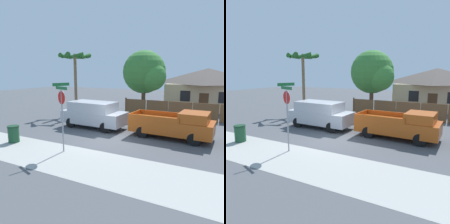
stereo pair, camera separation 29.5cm
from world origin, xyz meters
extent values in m
plane|color=#4C4F54|center=(0.00, 0.00, 0.00)|extent=(80.00, 80.00, 0.00)
cube|color=#A3A39E|center=(0.00, -3.60, 0.00)|extent=(36.00, 3.20, 0.01)
cube|color=brown|center=(-1.39, 8.27, 0.76)|extent=(2.00, 0.06, 1.52)
cube|color=brown|center=(0.69, 8.27, 0.76)|extent=(2.00, 0.06, 1.52)
cube|color=brown|center=(2.78, 8.27, 0.76)|extent=(2.00, 0.06, 1.52)
cube|color=brown|center=(4.86, 8.27, 0.76)|extent=(2.00, 0.06, 1.52)
cube|color=brown|center=(-2.43, 8.27, 0.81)|extent=(0.12, 0.12, 1.62)
cube|color=beige|center=(4.31, 15.49, 1.41)|extent=(8.08, 6.21, 2.82)
pyramid|color=#514742|center=(4.31, 15.49, 3.68)|extent=(8.73, 6.71, 1.71)
cube|color=black|center=(2.49, 12.36, 1.64)|extent=(1.00, 0.04, 1.10)
cube|color=brown|center=(4.31, 12.36, 1.00)|extent=(0.90, 0.04, 2.00)
cylinder|color=brown|center=(-1.12, 9.66, 1.26)|extent=(0.40, 0.40, 2.51)
sphere|color=#387A33|center=(-1.12, 9.66, 4.10)|extent=(4.23, 4.23, 4.23)
sphere|color=#3C8437|center=(-0.17, 9.14, 3.68)|extent=(2.75, 2.75, 2.75)
cylinder|color=brown|center=(-6.69, 5.88, 2.89)|extent=(0.28, 0.28, 5.79)
cone|color=#235B23|center=(-5.67, 5.88, 5.51)|extent=(0.44, 1.90, 0.72)
cone|color=#235B23|center=(-6.18, 6.76, 5.51)|extent=(1.86, 1.33, 0.72)
cone|color=#235B23|center=(-7.20, 6.76, 5.51)|extent=(1.86, 1.33, 0.72)
cone|color=#235B23|center=(-7.71, 5.88, 5.51)|extent=(0.44, 1.90, 0.72)
cone|color=#235B23|center=(-7.20, 5.00, 5.51)|extent=(1.86, 1.33, 0.72)
cone|color=#235B23|center=(-6.18, 5.00, 5.51)|extent=(1.86, 1.33, 0.72)
cube|color=#B7B7BC|center=(-2.26, 2.14, 0.79)|extent=(4.89, 2.20, 0.89)
cube|color=#B7B7BC|center=(-2.38, 2.14, 1.58)|extent=(3.44, 1.98, 0.68)
cube|color=black|center=(-0.78, 2.08, 1.58)|extent=(0.13, 1.77, 0.58)
cylinder|color=black|center=(-0.74, 2.97, 0.37)|extent=(0.73, 0.22, 0.73)
cylinder|color=black|center=(-0.81, 1.18, 0.37)|extent=(0.73, 0.22, 0.73)
cylinder|color=black|center=(-3.72, 3.09, 0.37)|extent=(0.73, 0.22, 0.73)
cylinder|color=black|center=(-3.79, 1.30, 0.37)|extent=(0.73, 0.22, 0.73)
cube|color=#B74C14|center=(3.36, 2.14, 0.76)|extent=(5.04, 2.22, 0.83)
cube|color=#B74C14|center=(4.73, 2.08, 1.45)|extent=(1.66, 1.92, 0.56)
cube|color=#B74C14|center=(2.56, 3.13, 1.32)|extent=(3.11, 0.20, 0.29)
cube|color=#B74C14|center=(2.48, 1.21, 1.32)|extent=(3.11, 0.20, 0.29)
cube|color=#B74C14|center=(0.92, 2.23, 1.32)|extent=(0.16, 1.93, 0.29)
cylinder|color=black|center=(4.93, 2.98, 0.36)|extent=(0.72, 0.22, 0.72)
cylinder|color=black|center=(4.86, 1.17, 0.36)|extent=(0.72, 0.22, 0.72)
cylinder|color=black|center=(1.86, 3.10, 0.36)|extent=(0.72, 0.22, 0.72)
cylinder|color=black|center=(1.79, 1.30, 0.36)|extent=(0.72, 0.22, 0.72)
cylinder|color=gray|center=(-0.97, -2.88, 1.59)|extent=(0.07, 0.07, 3.17)
cylinder|color=red|center=(-0.97, -2.88, 2.80)|extent=(0.63, 0.24, 0.66)
cylinder|color=white|center=(-0.97, -2.88, 2.80)|extent=(0.66, 0.24, 0.70)
cube|color=#19602D|center=(-0.97, -2.88, 3.27)|extent=(0.98, 0.36, 0.15)
cube|color=#19602D|center=(-0.97, -2.88, 3.45)|extent=(0.32, 0.89, 0.15)
cylinder|color=#1E4C2D|center=(-4.58, -3.02, 0.45)|extent=(0.62, 0.62, 0.90)
cylinder|color=#163922|center=(-4.58, -3.02, 0.94)|extent=(0.66, 0.66, 0.08)
camera|label=1|loc=(6.25, -11.27, 4.01)|focal=35.00mm
camera|label=2|loc=(6.51, -11.13, 4.01)|focal=35.00mm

